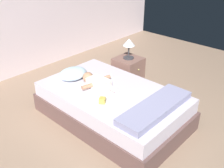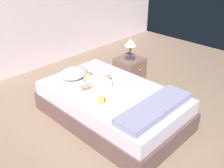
{
  "view_description": "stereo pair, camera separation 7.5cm",
  "coord_description": "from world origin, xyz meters",
  "px_view_note": "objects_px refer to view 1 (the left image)",
  "views": [
    {
      "loc": [
        -2.0,
        -1.41,
        2.22
      ],
      "look_at": [
        0.25,
        0.68,
        0.56
      ],
      "focal_mm": 41.81,
      "sensor_mm": 36.0,
      "label": 1
    },
    {
      "loc": [
        -1.94,
        -1.46,
        2.22
      ],
      "look_at": [
        0.25,
        0.68,
        0.56
      ],
      "focal_mm": 41.81,
      "sensor_mm": 36.0,
      "label": 2
    }
  ],
  "objects_px": {
    "pillow": "(73,74)",
    "nightstand": "(128,72)",
    "lamp": "(129,44)",
    "baby": "(97,82)",
    "bed": "(112,105)",
    "toothbrush": "(104,77)",
    "toy_block": "(102,100)"
  },
  "relations": [
    {
      "from": "nightstand",
      "to": "toy_block",
      "type": "height_order",
      "value": "toy_block"
    },
    {
      "from": "bed",
      "to": "pillow",
      "type": "xyz_separation_m",
      "value": [
        -0.12,
        0.67,
        0.31
      ]
    },
    {
      "from": "lamp",
      "to": "baby",
      "type": "bearing_deg",
      "value": -165.7
    },
    {
      "from": "pillow",
      "to": "toothbrush",
      "type": "distance_m",
      "value": 0.46
    },
    {
      "from": "toy_block",
      "to": "baby",
      "type": "bearing_deg",
      "value": 55.01
    },
    {
      "from": "baby",
      "to": "toy_block",
      "type": "distance_m",
      "value": 0.44
    },
    {
      "from": "bed",
      "to": "lamp",
      "type": "relative_size",
      "value": 5.85
    },
    {
      "from": "toothbrush",
      "to": "pillow",
      "type": "bearing_deg",
      "value": 137.39
    },
    {
      "from": "pillow",
      "to": "nightstand",
      "type": "relative_size",
      "value": 0.86
    },
    {
      "from": "nightstand",
      "to": "toy_block",
      "type": "xyz_separation_m",
      "value": [
        -1.25,
        -0.62,
        0.25
      ]
    },
    {
      "from": "nightstand",
      "to": "bed",
      "type": "bearing_deg",
      "value": -152.4
    },
    {
      "from": "bed",
      "to": "nightstand",
      "type": "bearing_deg",
      "value": 27.6
    },
    {
      "from": "baby",
      "to": "lamp",
      "type": "bearing_deg",
      "value": 14.3
    },
    {
      "from": "baby",
      "to": "toy_block",
      "type": "xyz_separation_m",
      "value": [
        -0.25,
        -0.36,
        -0.03
      ]
    },
    {
      "from": "lamp",
      "to": "toy_block",
      "type": "distance_m",
      "value": 1.42
    },
    {
      "from": "baby",
      "to": "lamp",
      "type": "xyz_separation_m",
      "value": [
        0.99,
        0.25,
        0.23
      ]
    },
    {
      "from": "baby",
      "to": "toothbrush",
      "type": "distance_m",
      "value": 0.3
    },
    {
      "from": "toy_block",
      "to": "bed",
      "type": "bearing_deg",
      "value": 22.1
    },
    {
      "from": "toothbrush",
      "to": "baby",
      "type": "bearing_deg",
      "value": -155.58
    },
    {
      "from": "bed",
      "to": "baby",
      "type": "relative_size",
      "value": 3.41
    },
    {
      "from": "bed",
      "to": "toothbrush",
      "type": "relative_size",
      "value": 12.6
    },
    {
      "from": "pillow",
      "to": "lamp",
      "type": "relative_size",
      "value": 1.24
    },
    {
      "from": "lamp",
      "to": "bed",
      "type": "bearing_deg",
      "value": -152.39
    },
    {
      "from": "pillow",
      "to": "toothbrush",
      "type": "xyz_separation_m",
      "value": [
        0.34,
        -0.31,
        -0.07
      ]
    },
    {
      "from": "baby",
      "to": "nightstand",
      "type": "height_order",
      "value": "baby"
    },
    {
      "from": "baby",
      "to": "pillow",
      "type": "bearing_deg",
      "value": 99.03
    },
    {
      "from": "toothbrush",
      "to": "lamp",
      "type": "height_order",
      "value": "lamp"
    },
    {
      "from": "bed",
      "to": "pillow",
      "type": "bearing_deg",
      "value": 100.58
    },
    {
      "from": "nightstand",
      "to": "lamp",
      "type": "relative_size",
      "value": 1.45
    },
    {
      "from": "pillow",
      "to": "lamp",
      "type": "height_order",
      "value": "lamp"
    },
    {
      "from": "pillow",
      "to": "lamp",
      "type": "distance_m",
      "value": 1.1
    },
    {
      "from": "bed",
      "to": "toothbrush",
      "type": "distance_m",
      "value": 0.48
    }
  ]
}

